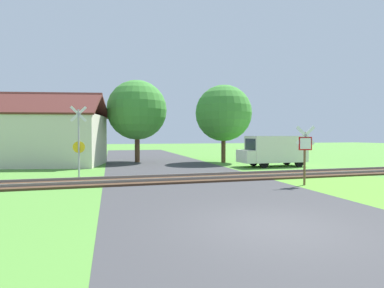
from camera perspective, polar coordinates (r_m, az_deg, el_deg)
name	(u,v)px	position (r m, az deg, el deg)	size (l,w,h in m)	color
ground_plane	(273,227)	(7.86, 15.21, -15.05)	(160.00, 160.00, 0.00)	#4C8433
road_asphalt	(239,208)	(9.58, 8.98, -11.97)	(8.33, 80.00, 0.01)	#38383A
rail_track	(188,178)	(15.45, -0.81, -6.58)	(60.00, 2.60, 0.22)	#422D1E
stop_sign_near	(305,150)	(14.48, 20.72, -1.02)	(0.86, 0.24, 2.71)	brown
crossing_sign_far	(79,139)	(17.41, -20.77, 0.91)	(0.88, 0.13, 3.88)	#9E9EA5
house	(47,138)	(25.10, -25.95, 0.98)	(9.15, 6.71, 5.53)	beige
tree_right	(224,113)	(25.49, 6.02, 5.85)	(4.73, 4.73, 6.54)	#513823
tree_center	(137,110)	(26.11, -10.42, 6.35)	(5.06, 5.06, 6.98)	#513823
mail_truck	(274,150)	(22.78, 15.34, -1.04)	(4.92, 1.96, 2.24)	silver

